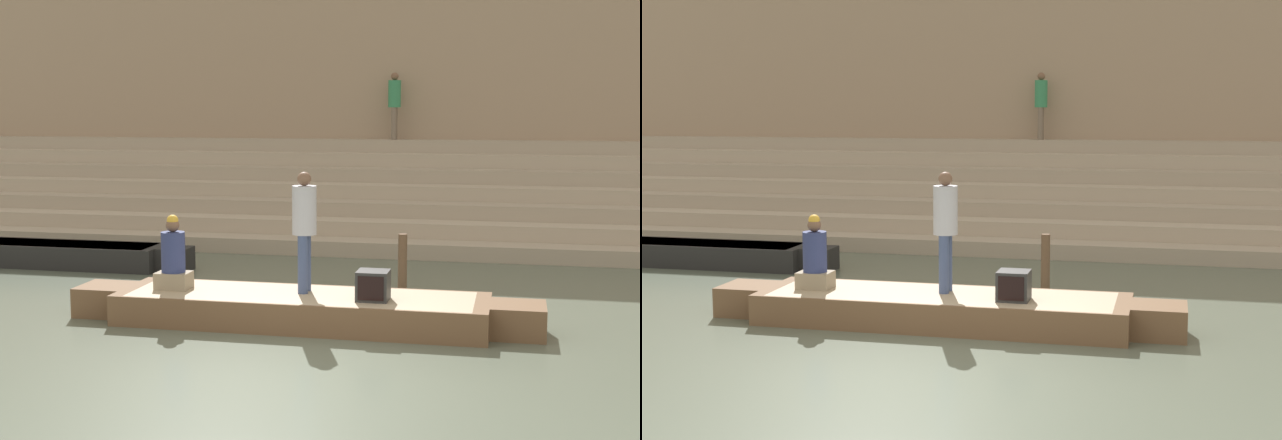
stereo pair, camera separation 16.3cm
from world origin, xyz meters
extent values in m
plane|color=#566051|center=(0.00, 0.00, 0.00)|extent=(120.00, 120.00, 0.00)
cube|color=tan|center=(0.00, 10.64, 0.16)|extent=(36.00, 5.50, 0.32)
cube|color=#B2A28D|center=(0.00, 11.04, 0.47)|extent=(36.00, 4.72, 0.32)
cube|color=tan|center=(0.00, 11.43, 0.79)|extent=(36.00, 3.93, 0.32)
cube|color=#B2A28D|center=(0.00, 11.82, 1.10)|extent=(36.00, 3.14, 0.32)
cube|color=tan|center=(0.00, 12.22, 1.42)|extent=(36.00, 2.36, 0.32)
cube|color=#B2A28D|center=(0.00, 12.61, 1.73)|extent=(36.00, 1.57, 0.32)
cube|color=tan|center=(0.00, 13.00, 2.05)|extent=(36.00, 0.79, 0.32)
cube|color=tan|center=(0.00, 13.99, 4.14)|extent=(34.20, 1.20, 8.29)
cube|color=brown|center=(0.00, 13.37, 0.30)|extent=(34.20, 0.12, 0.60)
cube|color=brown|center=(-0.38, 2.32, 0.22)|extent=(5.22, 1.43, 0.43)
cube|color=tan|center=(-0.38, 2.32, 0.41)|extent=(4.81, 1.33, 0.05)
cube|color=brown|center=(2.60, 2.32, 0.22)|extent=(0.73, 0.79, 0.43)
cube|color=brown|center=(-3.36, 2.32, 0.22)|extent=(0.73, 0.79, 0.43)
cylinder|color=olive|center=(-1.16, 3.14, 0.33)|extent=(2.91, 0.04, 0.04)
cylinder|color=#3D4C75|center=(-0.37, 2.57, 0.84)|extent=(0.14, 0.14, 0.83)
cylinder|color=#3D4C75|center=(-0.37, 2.38, 0.84)|extent=(0.14, 0.14, 0.83)
cylinder|color=#B2B2BC|center=(-0.37, 2.48, 1.60)|extent=(0.34, 0.34, 0.69)
sphere|color=brown|center=(-0.37, 2.48, 2.04)|extent=(0.20, 0.20, 0.20)
cube|color=gray|center=(-2.28, 2.31, 0.55)|extent=(0.48, 0.38, 0.24)
cylinder|color=navy|center=(-2.28, 2.31, 0.96)|extent=(0.34, 0.34, 0.58)
sphere|color=brown|center=(-2.28, 2.31, 1.35)|extent=(0.20, 0.20, 0.20)
sphere|color=gold|center=(-2.28, 2.31, 1.42)|extent=(0.17, 0.17, 0.17)
cube|color=#2D2D2D|center=(0.67, 2.16, 0.63)|extent=(0.43, 0.42, 0.41)
cube|color=black|center=(0.67, 1.95, 0.63)|extent=(0.35, 0.02, 0.33)
cube|color=black|center=(-6.07, 5.80, 0.22)|extent=(4.24, 1.03, 0.44)
cube|color=#993328|center=(-6.07, 5.80, 0.42)|extent=(3.90, 0.93, 0.05)
cube|color=black|center=(-3.66, 5.80, 0.22)|extent=(0.59, 0.57, 0.44)
cylinder|color=brown|center=(0.72, 4.92, 0.48)|extent=(0.15, 0.15, 0.95)
cylinder|color=#756656|center=(-0.55, 13.09, 2.61)|extent=(0.13, 0.13, 0.82)
cylinder|color=#756656|center=(-0.55, 12.91, 2.61)|extent=(0.13, 0.13, 0.82)
cylinder|color=#338456|center=(-0.55, 13.00, 3.36)|extent=(0.32, 0.32, 0.68)
sphere|color=brown|center=(-0.55, 13.00, 3.80)|extent=(0.19, 0.19, 0.19)
camera|label=1|loc=(2.54, -9.59, 3.05)|focal=50.00mm
camera|label=2|loc=(2.70, -9.55, 3.05)|focal=50.00mm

